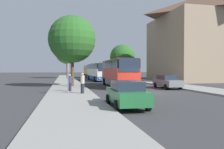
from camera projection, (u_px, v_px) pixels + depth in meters
The scene contains 16 objects.
ground_plane at pixel (145, 92), 20.76m from camera, with size 300.00×300.00×0.00m, color #38383A.
sidewalk_left at pixel (70, 93), 19.24m from camera, with size 4.00×120.00×0.15m, color gray.
sidewalk_right at pixel (209, 90), 22.28m from camera, with size 4.00×120.00×0.15m, color gray.
building_right_background at pixel (204, 38), 42.89m from camera, with size 18.04×15.48×16.94m.
bus_front at pixel (118, 72), 27.88m from camera, with size 3.02×11.33×3.40m.
bus_middle at pixel (98, 71), 42.73m from camera, with size 3.16×11.76×3.39m.
bus_rear at pixel (91, 71), 57.72m from camera, with size 2.94×11.01×3.28m.
parked_car_left_curb at pixel (126, 94), 12.58m from camera, with size 2.03×4.34×1.54m.
parked_car_right_near at pixel (167, 82), 25.15m from camera, with size 2.01×4.71×1.54m.
parked_car_right_far at pixel (124, 77), 42.34m from camera, with size 2.00×4.59×1.48m.
bus_stop_sign at pixel (68, 75), 18.76m from camera, with size 0.08×0.45×2.58m.
pedestrian_waiting_near at pixel (82, 83), 18.61m from camera, with size 0.36×0.36×1.77m.
pedestrian_waiting_far at pixel (70, 83), 20.45m from camera, with size 0.36×0.36×1.62m.
tree_left_near at pixel (72, 39), 27.02m from camera, with size 5.84×5.84×8.71m.
tree_left_far at pixel (67, 52), 53.74m from camera, with size 5.82×5.82×9.25m.
tree_right_near at pixel (122, 57), 56.94m from camera, with size 6.46×6.46×8.57m.
Camera 1 is at (-7.56, -19.54, 2.19)m, focal length 35.00 mm.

